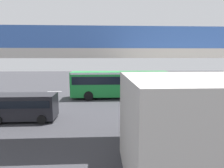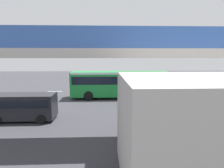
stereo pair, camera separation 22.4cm
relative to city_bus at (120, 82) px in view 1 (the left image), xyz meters
The scene contains 14 objects.
ground 2.30m from the city_bus, 49.30° to the right, with size 80.00×80.00×0.00m, color #38383D.
city_bus is the anchor object (origin of this frame).
parked_van 11.26m from the city_bus, 43.30° to the left, with size 4.80×2.17×2.05m.
bicycle_blue 10.41m from the city_bus, 168.72° to the left, with size 1.77×0.44×0.96m.
bicycle_orange 8.10m from the city_bus, 164.05° to the left, with size 1.77×0.44×0.96m.
bicycle_black 9.86m from the city_bus, 152.11° to the left, with size 1.77×0.44×0.96m.
pedestrian 3.59m from the city_bus, 110.10° to the left, with size 0.38×0.38×1.79m.
traffic_sign 5.97m from the city_bus, 36.17° to the right, with size 0.08×0.60×2.80m.
lane_dash_leftmost 8.61m from the city_bus, 148.17° to the right, with size 2.00×0.20×0.01m, color silver.
lane_dash_left 5.75m from the city_bus, 125.31° to the right, with size 2.00×0.20×0.01m, color silver.
lane_dash_centre 4.89m from the city_bus, 78.99° to the right, with size 2.00×0.20×0.01m, color silver.
lane_dash_right 6.84m from the city_bus, 42.34° to the right, with size 2.00×0.20×0.01m, color silver.
lane_dash_rightmost 10.08m from the city_bus, 26.56° to the right, with size 2.00×0.20×0.01m, color silver.
pedestrian_overpass 11.76m from the city_bus, 85.66° to the left, with size 31.51×2.60×6.47m.
Camera 1 is at (1.27, 23.40, 4.98)m, focal length 30.53 mm.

